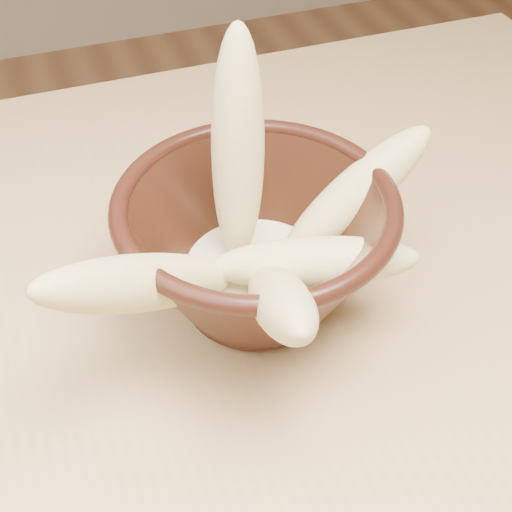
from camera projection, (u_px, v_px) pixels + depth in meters
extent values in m
cube|color=tan|center=(149.00, 347.00, 0.59)|extent=(1.20, 0.80, 0.04)
cylinder|color=#A57652|center=(436.00, 256.00, 1.21)|extent=(0.05, 0.05, 0.71)
cylinder|color=black|center=(256.00, 300.00, 0.59)|extent=(0.09, 0.09, 0.01)
cylinder|color=black|center=(256.00, 282.00, 0.57)|extent=(0.09, 0.09, 0.01)
torus|color=black|center=(256.00, 204.00, 0.52)|extent=(0.21, 0.21, 0.01)
cylinder|color=beige|center=(256.00, 273.00, 0.57)|extent=(0.12, 0.12, 0.02)
ellipsoid|color=tan|center=(238.00, 150.00, 0.52)|extent=(0.07, 0.09, 0.19)
ellipsoid|color=tan|center=(146.00, 282.00, 0.48)|extent=(0.18, 0.12, 0.14)
ellipsoid|color=tan|center=(355.00, 194.00, 0.56)|extent=(0.15, 0.05, 0.12)
ellipsoid|color=tan|center=(314.00, 263.00, 0.53)|extent=(0.16, 0.09, 0.05)
ellipsoid|color=tan|center=(280.00, 301.00, 0.47)|extent=(0.07, 0.17, 0.13)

